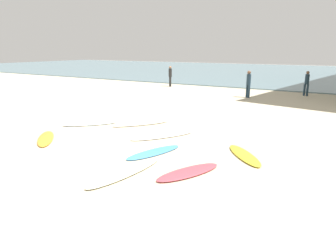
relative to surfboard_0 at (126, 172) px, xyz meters
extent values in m
plane|color=beige|center=(-1.89, 0.76, -0.04)|extent=(120.00, 120.00, 0.00)
cube|color=slate|center=(-1.89, 38.67, 0.00)|extent=(120.00, 40.00, 0.08)
ellipsoid|color=silver|center=(0.00, 0.00, 0.00)|extent=(0.88, 2.62, 0.09)
ellipsoid|color=#4695DB|center=(-0.22, 1.70, -0.01)|extent=(1.17, 2.13, 0.07)
ellipsoid|color=silver|center=(-2.72, 4.51, 0.00)|extent=(1.90, 2.28, 0.08)
ellipsoid|color=white|center=(-4.62, 3.37, 0.00)|extent=(1.95, 1.99, 0.08)
ellipsoid|color=#D84854|center=(1.43, 0.84, 0.00)|extent=(1.36, 2.05, 0.09)
ellipsoid|color=orange|center=(-4.40, 0.95, 0.00)|extent=(1.86, 1.79, 0.08)
ellipsoid|color=yellow|center=(2.32, 2.86, 0.00)|extent=(1.68, 1.86, 0.09)
ellipsoid|color=white|center=(-0.94, 3.38, -0.01)|extent=(1.83, 2.38, 0.08)
cylinder|color=#1E3342|center=(-0.91, 14.25, 0.38)|extent=(0.14, 0.14, 0.85)
cylinder|color=#1E3342|center=(-0.74, 14.14, 0.38)|extent=(0.14, 0.14, 0.85)
cylinder|color=#1E3342|center=(-0.83, 14.19, 1.16)|extent=(0.39, 0.39, 0.71)
sphere|color=brown|center=(-0.83, 14.19, 1.63)|extent=(0.23, 0.23, 0.23)
cylinder|color=#1E3342|center=(2.53, 16.99, 0.36)|extent=(0.14, 0.14, 0.81)
cylinder|color=#1E3342|center=(2.33, 17.02, 0.36)|extent=(0.14, 0.14, 0.81)
cylinder|color=#1E3342|center=(2.43, 17.01, 1.11)|extent=(0.32, 0.32, 0.68)
sphere|color=brown|center=(2.43, 17.01, 1.56)|extent=(0.22, 0.22, 0.22)
cylinder|color=black|center=(-8.32, 16.81, 0.37)|extent=(0.14, 0.14, 0.84)
cylinder|color=black|center=(-8.46, 16.95, 0.37)|extent=(0.14, 0.14, 0.84)
cylinder|color=black|center=(-8.39, 16.88, 1.14)|extent=(0.40, 0.40, 0.70)
sphere|color=#9E7051|center=(-8.39, 16.88, 1.60)|extent=(0.23, 0.23, 0.23)
camera|label=1|loc=(4.67, -5.74, 3.14)|focal=32.01mm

